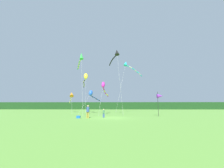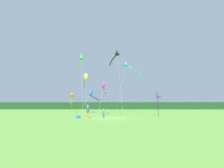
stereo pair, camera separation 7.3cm
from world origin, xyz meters
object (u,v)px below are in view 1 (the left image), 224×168
(kite_blue, at_px, (92,94))
(kite_green, at_px, (81,58))
(person_adult, at_px, (88,111))
(kite_yellow, at_px, (85,78))
(cooler_box, at_px, (78,117))
(person_child, at_px, (104,113))
(kite_magenta, at_px, (104,88))
(kite_cyan, at_px, (128,66))
(banner_flag_pole, at_px, (160,96))
(kite_black, at_px, (116,54))
(kite_orange, at_px, (71,95))

(kite_blue, distance_m, kite_green, 8.12)
(person_adult, bearing_deg, kite_yellow, 103.53)
(cooler_box, relative_size, kite_yellow, 0.05)
(person_adult, xyz_separation_m, kite_green, (-3.22, 8.16, 10.10))
(person_child, relative_size, kite_green, 0.10)
(person_adult, height_order, kite_green, kite_green)
(cooler_box, xyz_separation_m, kite_magenta, (2.62, 8.44, 4.91))
(kite_yellow, height_order, kite_cyan, kite_cyan)
(person_adult, distance_m, banner_flag_pole, 11.37)
(person_adult, bearing_deg, banner_flag_pole, 18.52)
(kite_green, bearing_deg, banner_flag_pole, -18.49)
(person_child, distance_m, kite_blue, 12.18)
(kite_blue, bearing_deg, kite_black, -42.39)
(kite_magenta, bearing_deg, kite_green, -178.23)
(kite_cyan, bearing_deg, kite_yellow, 168.26)
(kite_orange, bearing_deg, person_child, -57.98)
(banner_flag_pole, distance_m, kite_green, 16.59)
(kite_black, bearing_deg, banner_flag_pole, -28.36)
(person_adult, height_order, kite_magenta, kite_magenta)
(person_child, xyz_separation_m, kite_green, (-5.23, 7.10, 10.39))
(kite_black, height_order, kite_yellow, kite_black)
(person_child, height_order, kite_blue, kite_blue)
(person_adult, distance_m, kite_magenta, 9.39)
(person_adult, height_order, kite_blue, kite_blue)
(kite_black, bearing_deg, person_adult, -117.75)
(kite_black, relative_size, kite_cyan, 1.01)
(person_adult, relative_size, kite_orange, 0.18)
(kite_yellow, height_order, kite_blue, kite_yellow)
(kite_black, bearing_deg, kite_green, 172.29)
(kite_yellow, relative_size, kite_green, 0.84)
(kite_orange, height_order, kite_blue, kite_orange)
(kite_orange, bearing_deg, kite_cyan, -4.83)
(person_adult, relative_size, banner_flag_pole, 0.45)
(person_child, height_order, kite_orange, kite_orange)
(kite_blue, xyz_separation_m, kite_green, (-1.60, -3.99, 6.89))
(kite_orange, distance_m, kite_blue, 6.60)
(kite_green, bearing_deg, person_child, -53.66)
(person_adult, distance_m, cooler_box, 1.43)
(kite_black, relative_size, kite_yellow, 1.21)
(kite_green, bearing_deg, kite_orange, 117.55)
(kite_black, distance_m, kite_magenta, 6.90)
(kite_cyan, height_order, kite_green, kite_cyan)
(kite_orange, xyz_separation_m, kite_magenta, (8.59, -7.41, 0.97))
(kite_orange, xyz_separation_m, kite_cyan, (13.88, -1.17, 7.08))
(cooler_box, bearing_deg, kite_black, 55.85)
(kite_black, bearing_deg, kite_blue, 137.61)
(kite_black, relative_size, kite_green, 1.02)
(banner_flag_pole, relative_size, kite_cyan, 0.31)
(cooler_box, xyz_separation_m, kite_cyan, (7.91, 14.68, 11.03))
(kite_black, xyz_separation_m, kite_green, (-7.01, 0.95, -0.43))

